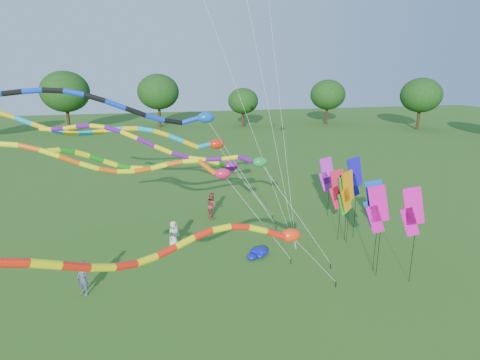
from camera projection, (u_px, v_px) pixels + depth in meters
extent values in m
plane|color=#265917|center=(276.00, 299.00, 18.15)|extent=(160.00, 160.00, 0.00)
cylinder|color=#382314|center=(415.00, 123.00, 63.50)|extent=(0.50, 0.50, 3.01)
ellipsoid|color=#14380F|center=(418.00, 98.00, 62.43)|extent=(6.35, 6.35, 5.40)
cylinder|color=#382314|center=(326.00, 117.00, 71.42)|extent=(0.50, 0.50, 2.90)
ellipsoid|color=#14380F|center=(327.00, 96.00, 70.39)|extent=(6.13, 6.13, 5.21)
cylinder|color=#382314|center=(243.00, 118.00, 69.15)|extent=(0.50, 0.50, 3.39)
ellipsoid|color=#14380F|center=(243.00, 91.00, 67.94)|extent=(7.15, 7.15, 6.07)
cylinder|color=#382314|center=(160.00, 120.00, 69.50)|extent=(0.50, 0.50, 2.50)
ellipsoid|color=#14380F|center=(159.00, 101.00, 68.61)|extent=(5.27, 5.27, 4.48)
cylinder|color=#382314|center=(74.00, 126.00, 59.96)|extent=(0.50, 0.50, 3.22)
ellipsoid|color=#14380F|center=(71.00, 97.00, 58.82)|extent=(6.80, 6.80, 5.78)
cylinder|color=black|center=(336.00, 284.00, 19.06)|extent=(0.05, 0.05, 0.30)
cylinder|color=silver|center=(315.00, 260.00, 17.78)|extent=(0.02, 0.02, 4.35)
ellipsoid|color=#F9360D|center=(291.00, 235.00, 16.54)|extent=(0.88, 0.57, 0.57)
cylinder|color=red|center=(275.00, 234.00, 16.17)|extent=(0.26, 0.26, 0.88)
cylinder|color=yellow|center=(258.00, 229.00, 15.81)|extent=(0.26, 0.26, 0.84)
cylinder|color=red|center=(239.00, 227.00, 15.45)|extent=(0.26, 0.26, 0.79)
cylinder|color=yellow|center=(221.00, 228.00, 15.08)|extent=(0.26, 0.26, 0.77)
cylinder|color=red|center=(203.00, 234.00, 14.70)|extent=(0.26, 0.26, 0.77)
cylinder|color=yellow|center=(185.00, 242.00, 14.28)|extent=(0.26, 0.26, 0.78)
cylinder|color=red|center=(166.00, 252.00, 13.81)|extent=(0.26, 0.26, 0.78)
cylinder|color=yellow|center=(147.00, 260.00, 13.28)|extent=(0.26, 0.26, 0.79)
cylinder|color=red|center=(126.00, 265.00, 12.68)|extent=(0.26, 0.26, 0.81)
cylinder|color=yellow|center=(102.00, 267.00, 12.05)|extent=(0.26, 0.26, 0.85)
cylinder|color=red|center=(76.00, 266.00, 11.40)|extent=(0.26, 0.26, 0.87)
cylinder|color=yellow|center=(45.00, 264.00, 10.78)|extent=(0.26, 0.26, 0.85)
cylinder|color=red|center=(12.00, 263.00, 10.23)|extent=(0.26, 0.26, 0.81)
cylinder|color=black|center=(291.00, 261.00, 21.31)|extent=(0.05, 0.05, 0.30)
cylinder|color=silver|center=(258.00, 218.00, 20.31)|extent=(0.02, 0.02, 6.06)
ellipsoid|color=#D41741|center=(223.00, 174.00, 19.35)|extent=(0.81, 0.52, 0.52)
cylinder|color=#E5520C|center=(207.00, 167.00, 19.40)|extent=(0.23, 0.23, 1.08)
cylinder|color=#E3F00C|center=(191.00, 161.00, 19.46)|extent=(0.23, 0.23, 0.76)
cylinder|color=#E5520C|center=(175.00, 163.00, 19.34)|extent=(0.23, 0.23, 0.77)
cylinder|color=#E3F00C|center=(159.00, 167.00, 19.18)|extent=(0.23, 0.23, 0.78)
cylinder|color=#E5520C|center=(143.00, 170.00, 18.95)|extent=(0.23, 0.23, 0.78)
cylinder|color=#E3F00C|center=(126.00, 172.00, 18.66)|extent=(0.23, 0.23, 0.79)
cylinder|color=#E5520C|center=(108.00, 170.00, 18.31)|extent=(0.23, 0.23, 0.81)
cylinder|color=#E3F00C|center=(89.00, 166.00, 17.93)|extent=(0.23, 0.23, 0.85)
cylinder|color=#E5520C|center=(69.00, 160.00, 17.56)|extent=(0.23, 0.23, 0.86)
cylinder|color=#E3F00C|center=(49.00, 153.00, 17.24)|extent=(0.23, 0.23, 0.83)
cylinder|color=#E5520C|center=(29.00, 148.00, 17.00)|extent=(0.23, 0.23, 0.79)
cylinder|color=#E3F00C|center=(9.00, 145.00, 16.86)|extent=(0.23, 0.23, 0.77)
cylinder|color=black|center=(331.00, 266.00, 20.81)|extent=(0.05, 0.05, 0.30)
cylinder|color=silver|center=(296.00, 214.00, 20.31)|extent=(0.02, 0.02, 6.50)
ellipsoid|color=#188732|center=(260.00, 162.00, 19.84)|extent=(0.79, 0.51, 0.51)
cylinder|color=#5E0C86|center=(246.00, 159.00, 20.15)|extent=(0.23, 0.23, 0.95)
cylinder|color=yellow|center=(230.00, 158.00, 20.41)|extent=(0.23, 0.23, 0.84)
cylinder|color=#5E0C86|center=(214.00, 159.00, 20.39)|extent=(0.23, 0.23, 0.84)
cylinder|color=yellow|center=(197.00, 159.00, 20.31)|extent=(0.23, 0.23, 0.85)
cylinder|color=#5E0C86|center=(180.00, 155.00, 20.19)|extent=(0.23, 0.23, 0.88)
cylinder|color=yellow|center=(163.00, 150.00, 20.05)|extent=(0.23, 0.23, 0.91)
cylinder|color=#5E0C86|center=(146.00, 142.00, 19.93)|extent=(0.23, 0.23, 0.91)
cylinder|color=yellow|center=(129.00, 135.00, 19.87)|extent=(0.23, 0.23, 0.88)
cylinder|color=#5E0C86|center=(113.00, 129.00, 19.91)|extent=(0.23, 0.23, 0.84)
cylinder|color=yellow|center=(98.00, 126.00, 20.04)|extent=(0.23, 0.23, 0.83)
cylinder|color=#5E0C86|center=(84.00, 126.00, 20.27)|extent=(0.23, 0.23, 0.84)
cylinder|color=yellow|center=(71.00, 127.00, 20.57)|extent=(0.23, 0.23, 0.85)
cylinder|color=#5E0C86|center=(58.00, 129.00, 20.90)|extent=(0.23, 0.23, 0.85)
cylinder|color=yellow|center=(46.00, 129.00, 21.21)|extent=(0.23, 0.23, 0.84)
cylinder|color=black|center=(276.00, 228.00, 25.70)|extent=(0.05, 0.05, 0.30)
cylinder|color=silver|center=(243.00, 175.00, 24.25)|extent=(0.02, 0.02, 8.31)
ellipsoid|color=#0C4BB0|center=(206.00, 117.00, 22.84)|extent=(0.99, 0.63, 0.63)
cylinder|color=#0C31CC|center=(191.00, 120.00, 22.73)|extent=(0.29, 0.29, 1.04)
cylinder|color=black|center=(173.00, 122.00, 22.46)|extent=(0.29, 0.29, 1.04)
cylinder|color=#0C31CC|center=(155.00, 118.00, 22.01)|extent=(0.29, 0.29, 1.07)
cylinder|color=black|center=(136.00, 112.00, 21.56)|extent=(0.29, 0.29, 1.09)
cylinder|color=#0C31CC|center=(116.00, 105.00, 21.15)|extent=(0.29, 0.29, 1.08)
cylinder|color=black|center=(95.00, 98.00, 20.80)|extent=(0.29, 0.29, 1.05)
cylinder|color=#0C31CC|center=(74.00, 93.00, 20.55)|extent=(0.29, 0.29, 1.02)
cylinder|color=black|center=(53.00, 90.00, 20.40)|extent=(0.29, 0.29, 1.01)
cylinder|color=#0C31CC|center=(33.00, 91.00, 20.33)|extent=(0.29, 0.29, 1.02)
cylinder|color=black|center=(13.00, 93.00, 20.32)|extent=(0.29, 0.29, 1.02)
cylinder|color=black|center=(275.00, 225.00, 26.25)|extent=(0.05, 0.05, 0.30)
cylinder|color=silver|center=(247.00, 185.00, 25.12)|extent=(0.02, 0.02, 6.58)
ellipsoid|color=red|center=(217.00, 144.00, 24.04)|extent=(0.95, 0.61, 0.61)
cylinder|color=#0C9ED3|center=(204.00, 146.00, 23.71)|extent=(0.28, 0.28, 0.92)
cylinder|color=#E8B40C|center=(191.00, 144.00, 23.28)|extent=(0.28, 0.28, 0.92)
cylinder|color=#0C9ED3|center=(176.00, 138.00, 22.95)|extent=(0.28, 0.28, 0.91)
cylinder|color=#E8B40C|center=(161.00, 133.00, 22.69)|extent=(0.28, 0.28, 0.87)
cylinder|color=#0C9ED3|center=(146.00, 130.00, 22.54)|extent=(0.28, 0.28, 0.84)
cylinder|color=#E8B40C|center=(131.00, 129.00, 22.48)|extent=(0.28, 0.28, 0.84)
cylinder|color=#0C9ED3|center=(116.00, 130.00, 22.50)|extent=(0.28, 0.28, 0.85)
cylinder|color=#E8B40C|center=(101.00, 132.00, 22.56)|extent=(0.28, 0.28, 0.86)
cylinder|color=#0C9ED3|center=(86.00, 133.00, 22.61)|extent=(0.28, 0.28, 0.85)
cylinder|color=#E8B40C|center=(72.00, 133.00, 22.61)|extent=(0.28, 0.28, 0.84)
cylinder|color=#0C9ED3|center=(56.00, 131.00, 22.53)|extent=(0.28, 0.28, 0.86)
cylinder|color=#E8B40C|center=(40.00, 127.00, 22.36)|extent=(0.28, 0.28, 0.89)
cylinder|color=#0C9ED3|center=(23.00, 121.00, 22.10)|extent=(0.28, 0.28, 0.91)
cylinder|color=#E8B40C|center=(5.00, 115.00, 21.77)|extent=(0.28, 0.28, 0.90)
cylinder|color=black|center=(273.00, 217.00, 27.62)|extent=(0.05, 0.05, 0.30)
cylinder|color=silver|center=(252.00, 192.00, 26.35)|extent=(0.02, 0.02, 5.02)
ellipsoid|color=#850C86|center=(230.00, 166.00, 25.12)|extent=(1.01, 0.65, 0.65)
cylinder|color=#148C12|center=(222.00, 165.00, 24.51)|extent=(0.29, 0.29, 1.00)
cylinder|color=#FFE90D|center=(212.00, 162.00, 23.90)|extent=(0.29, 0.29, 0.76)
cylinder|color=#148C12|center=(201.00, 160.00, 23.62)|extent=(0.29, 0.29, 0.73)
cylinder|color=#FFE90D|center=(188.00, 160.00, 23.42)|extent=(0.29, 0.29, 0.74)
cylinder|color=#148C12|center=(176.00, 162.00, 23.29)|extent=(0.29, 0.29, 0.75)
cylinder|color=#FFE90D|center=(163.00, 165.00, 23.17)|extent=(0.29, 0.29, 0.75)
cylinder|color=#148C12|center=(150.00, 168.00, 23.04)|extent=(0.29, 0.29, 0.74)
cylinder|color=#FFE90D|center=(137.00, 168.00, 22.84)|extent=(0.29, 0.29, 0.73)
cylinder|color=#148C12|center=(124.00, 167.00, 22.56)|extent=(0.29, 0.29, 0.75)
cylinder|color=#FFE90D|center=(110.00, 163.00, 22.19)|extent=(0.29, 0.29, 0.79)
cylinder|color=#148C12|center=(96.00, 158.00, 21.75)|extent=(0.29, 0.29, 0.81)
cylinder|color=#FFE90D|center=(82.00, 154.00, 21.25)|extent=(0.29, 0.29, 0.79)
cylinder|color=#148C12|center=(67.00, 151.00, 20.73)|extent=(0.29, 0.29, 0.76)
cylinder|color=#FFE90D|center=(52.00, 151.00, 20.22)|extent=(0.29, 0.29, 0.74)
cylinder|color=black|center=(296.00, 252.00, 22.41)|extent=(0.04, 0.04, 0.30)
cylinder|color=silver|center=(263.00, 82.00, 20.74)|extent=(0.01, 0.01, 18.60)
cylinder|color=black|center=(296.00, 252.00, 22.41)|extent=(0.04, 0.04, 0.30)
cylinder|color=silver|center=(220.00, 44.00, 17.84)|extent=(0.01, 0.01, 23.26)
cylinder|color=black|center=(296.00, 252.00, 22.41)|extent=(0.04, 0.04, 0.30)
cylinder|color=silver|center=(281.00, 109.00, 23.01)|extent=(0.01, 0.01, 16.12)
cylinder|color=black|center=(349.00, 210.00, 23.38)|extent=(0.02, 0.02, 4.16)
cube|color=orange|center=(348.00, 186.00, 22.86)|extent=(1.11, 0.49, 1.93)
cube|color=orange|center=(346.00, 200.00, 23.04)|extent=(0.97, 0.43, 1.51)
cylinder|color=black|center=(329.00, 189.00, 27.72)|extent=(0.02, 0.02, 3.90)
cube|color=#BA1BCC|center=(327.00, 171.00, 27.35)|extent=(1.15, 0.31, 1.93)
cube|color=#BA1BCC|center=(325.00, 182.00, 27.56)|extent=(1.00, 0.28, 1.51)
cylinder|color=black|center=(380.00, 235.00, 19.59)|extent=(0.02, 0.02, 4.41)
cube|color=#D90C97|center=(378.00, 204.00, 19.19)|extent=(1.09, 0.54, 1.93)
cube|color=#D90C97|center=(375.00, 219.00, 19.43)|extent=(0.95, 0.48, 1.51)
cylinder|color=black|center=(340.00, 208.00, 23.77)|extent=(0.02, 0.02, 4.12)
cube|color=red|center=(338.00, 185.00, 23.32)|extent=(1.16, 0.09, 1.93)
cube|color=red|center=(336.00, 198.00, 23.52)|extent=(1.01, 0.09, 1.51)
cylinder|color=black|center=(414.00, 239.00, 19.00)|extent=(0.02, 0.02, 4.51)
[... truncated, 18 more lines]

